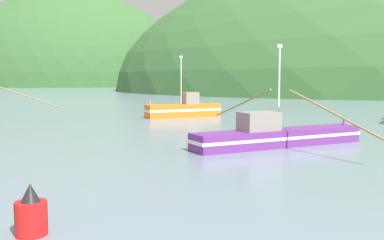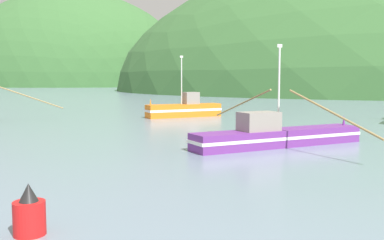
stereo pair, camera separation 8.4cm
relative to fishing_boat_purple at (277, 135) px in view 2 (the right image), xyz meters
The scene contains 4 objects.
hill_far_left 243.64m from the fishing_boat_purple, 110.68° to the left, with size 142.63×114.10×108.53m, color #386633.
fishing_boat_purple is the anchor object (origin of this frame).
fishing_boat_orange 21.83m from the fishing_boat_purple, 108.89° to the left, with size 8.39×5.71×6.71m.
channel_buoy 18.38m from the fishing_boat_purple, 119.46° to the right, with size 0.86×0.86×1.43m.
Camera 2 is at (1.99, -1.09, 4.23)m, focal length 40.84 mm.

